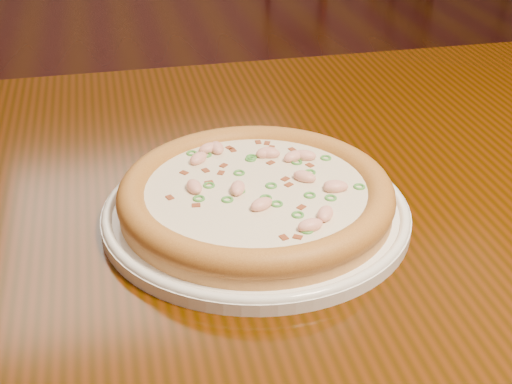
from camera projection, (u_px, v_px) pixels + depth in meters
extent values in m
plane|color=black|center=(226.00, 289.00, 1.82)|extent=(9.00, 9.00, 0.00)
cube|color=black|center=(353.00, 198.00, 0.78)|extent=(1.20, 0.80, 0.04)
cylinder|color=white|center=(256.00, 213.00, 0.70)|extent=(0.30, 0.30, 0.01)
torus|color=white|center=(256.00, 208.00, 0.70)|extent=(0.30, 0.30, 0.01)
cylinder|color=tan|center=(256.00, 200.00, 0.69)|extent=(0.27, 0.27, 0.02)
torus|color=#BB8335|center=(256.00, 192.00, 0.69)|extent=(0.27, 0.27, 0.03)
cylinder|color=beige|center=(256.00, 190.00, 0.69)|extent=(0.22, 0.22, 0.00)
ellipsoid|color=#F2B29E|center=(261.00, 204.00, 0.65)|extent=(0.03, 0.02, 0.01)
ellipsoid|color=#F2B29E|center=(305.00, 155.00, 0.74)|extent=(0.03, 0.02, 0.01)
ellipsoid|color=#F2B29E|center=(266.00, 153.00, 0.75)|extent=(0.03, 0.02, 0.01)
ellipsoid|color=#F2B29E|center=(310.00, 225.00, 0.62)|extent=(0.03, 0.02, 0.01)
ellipsoid|color=#F2B29E|center=(209.00, 148.00, 0.75)|extent=(0.03, 0.02, 0.01)
ellipsoid|color=#F2B29E|center=(336.00, 187.00, 0.68)|extent=(0.02, 0.01, 0.01)
ellipsoid|color=#F2B29E|center=(336.00, 186.00, 0.68)|extent=(0.03, 0.02, 0.01)
ellipsoid|color=#F2B29E|center=(269.00, 153.00, 0.74)|extent=(0.03, 0.02, 0.01)
ellipsoid|color=#F2B29E|center=(217.00, 148.00, 0.75)|extent=(0.01, 0.02, 0.01)
ellipsoid|color=#F2B29E|center=(325.00, 214.00, 0.64)|extent=(0.02, 0.03, 0.01)
ellipsoid|color=#F2B29E|center=(305.00, 177.00, 0.70)|extent=(0.03, 0.03, 0.01)
ellipsoid|color=#F2B29E|center=(294.00, 156.00, 0.74)|extent=(0.03, 0.02, 0.01)
ellipsoid|color=#F2B29E|center=(238.00, 188.00, 0.68)|extent=(0.02, 0.03, 0.01)
ellipsoid|color=#F2B29E|center=(198.00, 158.00, 0.73)|extent=(0.03, 0.03, 0.01)
ellipsoid|color=#F2B29E|center=(194.00, 187.00, 0.68)|extent=(0.02, 0.03, 0.01)
cube|color=maroon|center=(271.00, 148.00, 0.76)|extent=(0.01, 0.01, 0.00)
cube|color=maroon|center=(267.00, 144.00, 0.77)|extent=(0.01, 0.01, 0.00)
cube|color=maroon|center=(292.00, 150.00, 0.76)|extent=(0.01, 0.01, 0.00)
cube|color=maroon|center=(298.00, 238.00, 0.61)|extent=(0.01, 0.01, 0.00)
cube|color=maroon|center=(310.00, 166.00, 0.73)|extent=(0.01, 0.01, 0.00)
cube|color=maroon|center=(285.00, 180.00, 0.70)|extent=(0.01, 0.01, 0.00)
cube|color=maroon|center=(209.00, 183.00, 0.70)|extent=(0.01, 0.01, 0.00)
cube|color=maroon|center=(224.00, 166.00, 0.73)|extent=(0.01, 0.01, 0.00)
cube|color=maroon|center=(184.00, 173.00, 0.71)|extent=(0.01, 0.01, 0.00)
cube|color=maroon|center=(206.00, 171.00, 0.72)|extent=(0.01, 0.01, 0.00)
cube|color=maroon|center=(233.00, 151.00, 0.76)|extent=(0.01, 0.01, 0.00)
cube|color=maroon|center=(170.00, 198.00, 0.67)|extent=(0.01, 0.01, 0.00)
cube|color=maroon|center=(258.00, 143.00, 0.77)|extent=(0.01, 0.01, 0.00)
cube|color=maroon|center=(284.00, 238.00, 0.61)|extent=(0.01, 0.01, 0.00)
cube|color=maroon|center=(271.00, 163.00, 0.73)|extent=(0.01, 0.01, 0.00)
cube|color=maroon|center=(301.00, 208.00, 0.66)|extent=(0.01, 0.01, 0.00)
cube|color=maroon|center=(221.00, 174.00, 0.71)|extent=(0.01, 0.01, 0.00)
cube|color=maroon|center=(289.00, 186.00, 0.69)|extent=(0.01, 0.01, 0.00)
cube|color=maroon|center=(196.00, 206.00, 0.66)|extent=(0.01, 0.01, 0.00)
cube|color=maroon|center=(230.00, 149.00, 0.76)|extent=(0.01, 0.01, 0.00)
cube|color=maroon|center=(263.00, 151.00, 0.76)|extent=(0.01, 0.01, 0.00)
torus|color=#408F37|center=(251.00, 157.00, 0.74)|extent=(0.02, 0.02, 0.00)
torus|color=#408F37|center=(227.00, 200.00, 0.67)|extent=(0.02, 0.02, 0.00)
torus|color=#408F37|center=(359.00, 187.00, 0.69)|extent=(0.02, 0.02, 0.00)
torus|color=#408F37|center=(307.00, 230.00, 0.62)|extent=(0.01, 0.01, 0.00)
torus|color=#408F37|center=(331.00, 198.00, 0.67)|extent=(0.02, 0.02, 0.00)
torus|color=#408F37|center=(271.00, 186.00, 0.69)|extent=(0.02, 0.02, 0.00)
torus|color=#408F37|center=(310.00, 172.00, 0.71)|extent=(0.02, 0.02, 0.00)
torus|color=#408F37|center=(326.00, 158.00, 0.74)|extent=(0.01, 0.01, 0.00)
torus|color=#408F37|center=(239.00, 173.00, 0.71)|extent=(0.02, 0.02, 0.00)
torus|color=#408F37|center=(209.00, 185.00, 0.69)|extent=(0.02, 0.02, 0.00)
torus|color=#408F37|center=(192.00, 153.00, 0.75)|extent=(0.01, 0.01, 0.00)
torus|color=#408F37|center=(266.00, 198.00, 0.67)|extent=(0.02, 0.02, 0.00)
torus|color=#408F37|center=(297.00, 162.00, 0.73)|extent=(0.02, 0.02, 0.00)
torus|color=#408F37|center=(298.00, 215.00, 0.64)|extent=(0.02, 0.02, 0.00)
torus|color=#408F37|center=(277.00, 204.00, 0.66)|extent=(0.01, 0.01, 0.00)
torus|color=#408F37|center=(251.00, 159.00, 0.74)|extent=(0.02, 0.02, 0.00)
torus|color=#408F37|center=(310.00, 195.00, 0.67)|extent=(0.02, 0.02, 0.00)
torus|color=#408F37|center=(239.00, 191.00, 0.68)|extent=(0.02, 0.02, 0.00)
torus|color=#408F37|center=(199.00, 199.00, 0.67)|extent=(0.01, 0.01, 0.00)
torus|color=#408F37|center=(206.00, 155.00, 0.75)|extent=(0.01, 0.01, 0.00)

